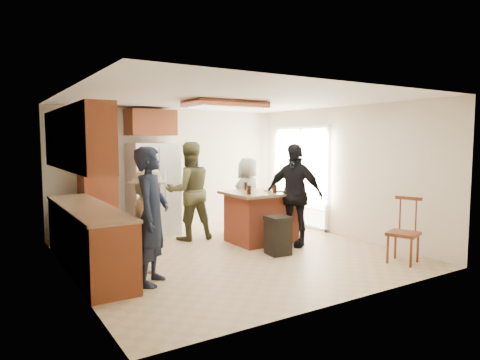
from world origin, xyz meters
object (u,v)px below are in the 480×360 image
person_behind_right (248,195)px  person_counter (148,220)px  refrigerator (153,189)px  person_side_right (294,195)px  trash_bin (278,235)px  spindle_chair (404,233)px  person_front_left (152,216)px  person_behind_left (189,191)px  kitchen_island (261,216)px

person_behind_right → person_counter: 2.94m
person_behind_right → refrigerator: refrigerator is taller
person_side_right → person_counter: bearing=-115.4°
trash_bin → spindle_chair: spindle_chair is taller
spindle_chair → person_behind_right: bearing=105.5°
person_front_left → person_behind_left: 2.49m
spindle_chair → person_side_right: bearing=112.5°
person_behind_right → refrigerator: (-1.65, 0.92, 0.14)m
person_behind_left → person_side_right: bearing=141.9°
person_side_right → spindle_chair: (0.72, -1.75, -0.45)m
refrigerator → trash_bin: (1.16, -2.56, -0.58)m
person_counter → person_behind_right: bearing=-47.0°
person_behind_right → person_counter: bearing=4.0°
person_behind_left → person_behind_right: size_ratio=1.21×
person_counter → kitchen_island: bearing=-60.8°
person_side_right → kitchen_island: 0.74m
person_behind_left → person_counter: 2.00m
person_counter → refrigerator: size_ratio=0.81×
person_behind_right → trash_bin: person_behind_right is taller
refrigerator → trash_bin: refrigerator is taller
person_behind_right → trash_bin: (-0.49, -1.65, -0.44)m
person_behind_left → person_side_right: 1.94m
person_behind_left → kitchen_island: bearing=147.0°
person_behind_right → refrigerator: size_ratio=0.84×
refrigerator → spindle_chair: refrigerator is taller
person_counter → spindle_chair: size_ratio=1.47×
person_behind_left → trash_bin: bearing=120.7°
person_front_left → spindle_chair: bearing=-69.7°
person_behind_left → person_behind_right: person_behind_left is taller
person_side_right → kitchen_island: (-0.34, 0.50, -0.43)m
person_front_left → trash_bin: bearing=-45.5°
person_behind_right → person_side_right: 1.30m
person_counter → trash_bin: size_ratio=2.33×
person_front_left → person_behind_left: size_ratio=0.97×
refrigerator → spindle_chair: bearing=-57.8°
trash_bin → person_behind_right: bearing=73.4°
refrigerator → person_behind_left: bearing=-64.8°
person_counter → spindle_chair: bearing=-100.8°
person_side_right → trash_bin: bearing=-86.9°
kitchen_island → person_counter: bearing=-165.6°
person_front_left → person_behind_left: person_behind_left is taller
person_front_left → refrigerator: bearing=16.7°
refrigerator → kitchen_island: refrigerator is taller
kitchen_island → person_behind_left: bearing=140.2°
person_behind_right → person_counter: (-2.59, -1.39, -0.02)m
person_behind_left → trash_bin: 1.98m
person_behind_right → spindle_chair: person_behind_right is taller
person_behind_left → refrigerator: person_behind_left is taller
kitchen_island → trash_bin: 0.92m
person_front_left → kitchen_island: 2.79m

